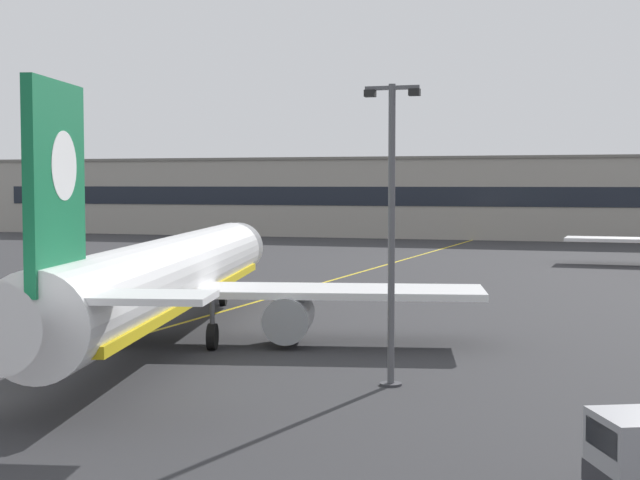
% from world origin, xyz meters
% --- Properties ---
extents(taxiway_centreline, '(11.76, 179.65, 0.01)m').
position_xyz_m(taxiway_centreline, '(0.00, 30.00, 0.00)').
color(taxiway_centreline, yellow).
rests_on(taxiway_centreline, ground).
extents(airliner_foreground, '(32.30, 41.17, 11.65)m').
position_xyz_m(airliner_foreground, '(1.72, 14.52, 3.37)').
color(airliner_foreground, white).
rests_on(airliner_foreground, ground).
extents(apron_lamp_post, '(2.24, 0.90, 12.10)m').
position_xyz_m(apron_lamp_post, '(14.80, 7.84, 6.35)').
color(apron_lamp_post, '#515156').
rests_on(apron_lamp_post, ground).
extents(safety_cone_by_nose_gear, '(0.44, 0.44, 0.55)m').
position_xyz_m(safety_cone_by_nose_gear, '(3.83, 31.15, 0.26)').
color(safety_cone_by_nose_gear, orange).
rests_on(safety_cone_by_nose_gear, ground).
extents(terminal_building, '(167.35, 12.40, 12.07)m').
position_xyz_m(terminal_building, '(9.01, 111.93, 6.04)').
color(terminal_building, '#9E998E').
rests_on(terminal_building, ground).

